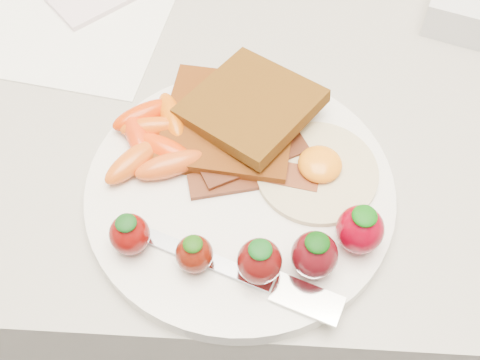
{
  "coord_description": "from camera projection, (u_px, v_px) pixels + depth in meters",
  "views": [
    {
      "loc": [
        -0.01,
        1.25,
        1.36
      ],
      "look_at": [
        -0.03,
        1.53,
        0.93
      ],
      "focal_mm": 45.0,
      "sensor_mm": 36.0,
      "label": 1
    }
  ],
  "objects": [
    {
      "name": "bacon_strips",
      "position": [
        254.0,
        170.0,
        0.53
      ],
      "size": [
        0.12,
        0.08,
        0.01
      ],
      "color": "#401407",
      "rests_on": "plate"
    },
    {
      "name": "toast_upper",
      "position": [
        251.0,
        105.0,
        0.55
      ],
      "size": [
        0.15,
        0.14,
        0.02
      ],
      "primitive_type": "cube",
      "rotation": [
        0.0,
        -0.1,
        -0.63
      ],
      "color": "black",
      "rests_on": "toast_lower"
    },
    {
      "name": "strawberries",
      "position": [
        269.0,
        245.0,
        0.47
      ],
      "size": [
        0.22,
        0.07,
        0.05
      ],
      "color": "#640806",
      "rests_on": "plate"
    },
    {
      "name": "fried_egg",
      "position": [
        318.0,
        170.0,
        0.53
      ],
      "size": [
        0.12,
        0.12,
        0.02
      ],
      "color": "silver",
      "rests_on": "plate"
    },
    {
      "name": "paper_sheet",
      "position": [
        86.0,
        1.0,
        0.68
      ],
      "size": [
        0.24,
        0.29,
        0.0
      ],
      "primitive_type": "cube",
      "rotation": [
        0.0,
        0.0,
        -0.16
      ],
      "color": "white",
      "rests_on": "counter"
    },
    {
      "name": "plate",
      "position": [
        240.0,
        192.0,
        0.53
      ],
      "size": [
        0.27,
        0.27,
        0.02
      ],
      "primitive_type": "cylinder",
      "color": "white",
      "rests_on": "counter"
    },
    {
      "name": "counter",
      "position": [
        262.0,
        253.0,
        1.01
      ],
      "size": [
        2.0,
        0.6,
        0.9
      ],
      "primitive_type": "cube",
      "color": "gray",
      "rests_on": "ground"
    },
    {
      "name": "fork",
      "position": [
        245.0,
        274.0,
        0.47
      ],
      "size": [
        0.18,
        0.08,
        0.0
      ],
      "color": "silver",
      "rests_on": "plate"
    },
    {
      "name": "baby_carrots",
      "position": [
        153.0,
        139.0,
        0.54
      ],
      "size": [
        0.1,
        0.11,
        0.02
      ],
      "color": "#D44E0A",
      "rests_on": "plate"
    },
    {
      "name": "toast_lower",
      "position": [
        229.0,
        123.0,
        0.55
      ],
      "size": [
        0.13,
        0.13,
        0.01
      ],
      "primitive_type": "cube",
      "rotation": [
        0.0,
        0.0,
        -0.1
      ],
      "color": "#4E1C0A",
      "rests_on": "plate"
    }
  ]
}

